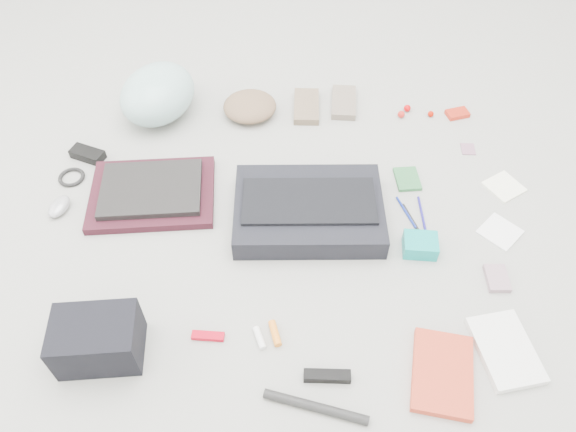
{
  "coord_description": "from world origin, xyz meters",
  "views": [
    {
      "loc": [
        0.04,
        -1.11,
        1.39
      ],
      "look_at": [
        0.0,
        0.0,
        0.05
      ],
      "focal_mm": 35.0,
      "sensor_mm": 36.0,
      "label": 1
    }
  ],
  "objects_px": {
    "bike_helmet": "(158,94)",
    "book_red": "(442,373)",
    "camera_bag": "(98,340)",
    "accordion_wallet": "(420,245)",
    "messenger_bag": "(309,210)",
    "laptop": "(151,189)"
  },
  "relations": [
    {
      "from": "bike_helmet",
      "to": "book_red",
      "type": "height_order",
      "value": "bike_helmet"
    },
    {
      "from": "camera_bag",
      "to": "accordion_wallet",
      "type": "distance_m",
      "value": 0.96
    },
    {
      "from": "messenger_bag",
      "to": "book_red",
      "type": "relative_size",
      "value": 2.03
    },
    {
      "from": "laptop",
      "to": "camera_bag",
      "type": "relative_size",
      "value": 1.5
    },
    {
      "from": "bike_helmet",
      "to": "book_red",
      "type": "bearing_deg",
      "value": -25.34
    },
    {
      "from": "messenger_bag",
      "to": "laptop",
      "type": "xyz_separation_m",
      "value": [
        -0.51,
        0.07,
        0.0
      ]
    },
    {
      "from": "messenger_bag",
      "to": "bike_helmet",
      "type": "xyz_separation_m",
      "value": [
        -0.56,
        0.49,
        0.06
      ]
    },
    {
      "from": "book_red",
      "to": "accordion_wallet",
      "type": "bearing_deg",
      "value": 101.16
    },
    {
      "from": "messenger_bag",
      "to": "camera_bag",
      "type": "relative_size",
      "value": 2.15
    },
    {
      "from": "laptop",
      "to": "accordion_wallet",
      "type": "bearing_deg",
      "value": -18.37
    },
    {
      "from": "accordion_wallet",
      "to": "laptop",
      "type": "bearing_deg",
      "value": 170.51
    },
    {
      "from": "messenger_bag",
      "to": "laptop",
      "type": "relative_size",
      "value": 1.43
    },
    {
      "from": "bike_helmet",
      "to": "camera_bag",
      "type": "distance_m",
      "value": 0.98
    },
    {
      "from": "bike_helmet",
      "to": "book_red",
      "type": "relative_size",
      "value": 1.37
    },
    {
      "from": "bike_helmet",
      "to": "camera_bag",
      "type": "bearing_deg",
      "value": -66.28
    },
    {
      "from": "laptop",
      "to": "accordion_wallet",
      "type": "xyz_separation_m",
      "value": [
        0.85,
        -0.19,
        -0.01
      ]
    },
    {
      "from": "messenger_bag",
      "to": "book_red",
      "type": "distance_m",
      "value": 0.63
    },
    {
      "from": "camera_bag",
      "to": "laptop",
      "type": "bearing_deg",
      "value": 81.03
    },
    {
      "from": "messenger_bag",
      "to": "laptop",
      "type": "bearing_deg",
      "value": 169.41
    },
    {
      "from": "messenger_bag",
      "to": "accordion_wallet",
      "type": "distance_m",
      "value": 0.36
    },
    {
      "from": "laptop",
      "to": "accordion_wallet",
      "type": "distance_m",
      "value": 0.88
    },
    {
      "from": "bike_helmet",
      "to": "camera_bag",
      "type": "height_order",
      "value": "bike_helmet"
    }
  ]
}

